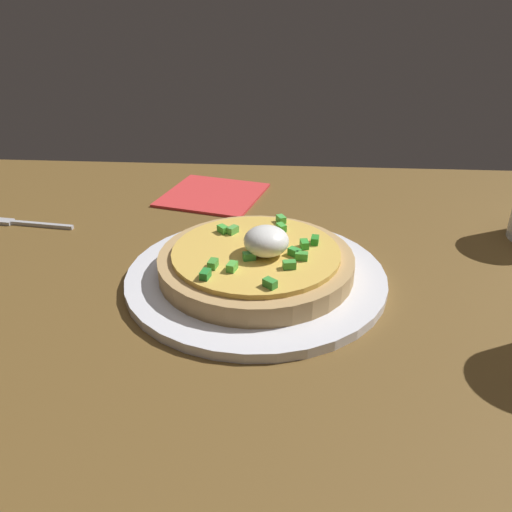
{
  "coord_description": "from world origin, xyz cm",
  "views": [
    {
      "loc": [
        1.59,
        -51.76,
        31.2
      ],
      "look_at": [
        -1.83,
        -3.2,
        5.38
      ],
      "focal_mm": 36.2,
      "sensor_mm": 36.0,
      "label": 1
    }
  ],
  "objects_px": {
    "fork": "(25,223)",
    "pizza": "(257,261)",
    "napkin": "(213,195)",
    "plate": "(256,276)"
  },
  "relations": [
    {
      "from": "fork",
      "to": "napkin",
      "type": "xyz_separation_m",
      "value": [
        0.24,
        0.12,
        -0.0
      ]
    },
    {
      "from": "plate",
      "to": "pizza",
      "type": "distance_m",
      "value": 0.02
    },
    {
      "from": "fork",
      "to": "pizza",
      "type": "bearing_deg",
      "value": 165.54
    },
    {
      "from": "plate",
      "to": "fork",
      "type": "bearing_deg",
      "value": 158.78
    },
    {
      "from": "fork",
      "to": "napkin",
      "type": "distance_m",
      "value": 0.27
    },
    {
      "from": "napkin",
      "to": "pizza",
      "type": "bearing_deg",
      "value": -71.32
    },
    {
      "from": "pizza",
      "to": "fork",
      "type": "height_order",
      "value": "pizza"
    },
    {
      "from": "plate",
      "to": "napkin",
      "type": "relative_size",
      "value": 2.01
    },
    {
      "from": "fork",
      "to": "plate",
      "type": "bearing_deg",
      "value": 165.57
    },
    {
      "from": "plate",
      "to": "pizza",
      "type": "height_order",
      "value": "pizza"
    }
  ]
}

